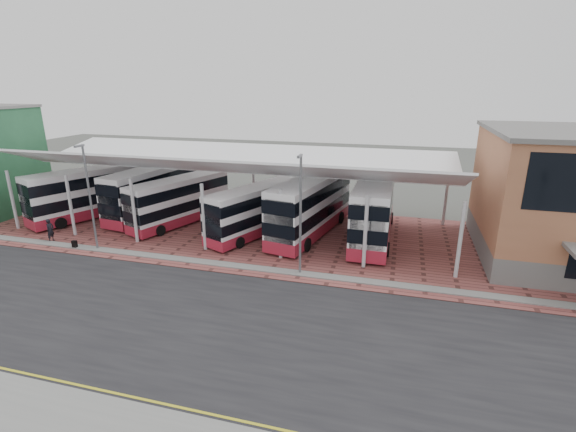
{
  "coord_description": "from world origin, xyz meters",
  "views": [
    {
      "loc": [
        8.0,
        -18.42,
        12.23
      ],
      "look_at": [
        0.35,
        9.27,
        3.03
      ],
      "focal_mm": 26.0,
      "sensor_mm": 36.0,
      "label": 1
    }
  ],
  "objects_px": {
    "bus_4": "(311,206)",
    "bus_2": "(180,201)",
    "bus_3": "(256,211)",
    "pedestrian": "(50,230)",
    "bus_1": "(154,191)",
    "bus_0": "(91,193)",
    "bus_5": "(374,209)"
  },
  "relations": [
    {
      "from": "pedestrian",
      "to": "bus_1",
      "type": "bearing_deg",
      "value": -28.08
    },
    {
      "from": "pedestrian",
      "to": "bus_5",
      "type": "bearing_deg",
      "value": -75.2
    },
    {
      "from": "bus_2",
      "to": "bus_3",
      "type": "relative_size",
      "value": 1.02
    },
    {
      "from": "bus_4",
      "to": "pedestrian",
      "type": "height_order",
      "value": "bus_4"
    },
    {
      "from": "bus_2",
      "to": "pedestrian",
      "type": "bearing_deg",
      "value": -118.38
    },
    {
      "from": "bus_1",
      "to": "bus_5",
      "type": "height_order",
      "value": "bus_5"
    },
    {
      "from": "bus_2",
      "to": "bus_5",
      "type": "xyz_separation_m",
      "value": [
        17.05,
        0.95,
        0.39
      ]
    },
    {
      "from": "bus_0",
      "to": "bus_3",
      "type": "distance_m",
      "value": 16.64
    },
    {
      "from": "bus_5",
      "to": "bus_3",
      "type": "bearing_deg",
      "value": -169.2
    },
    {
      "from": "bus_2",
      "to": "pedestrian",
      "type": "relative_size",
      "value": 5.45
    },
    {
      "from": "bus_4",
      "to": "bus_5",
      "type": "relative_size",
      "value": 1.0
    },
    {
      "from": "bus_1",
      "to": "bus_3",
      "type": "xyz_separation_m",
      "value": [
        11.26,
        -2.57,
        -0.25
      ]
    },
    {
      "from": "bus_1",
      "to": "bus_4",
      "type": "height_order",
      "value": "bus_4"
    },
    {
      "from": "bus_1",
      "to": "pedestrian",
      "type": "distance_m",
      "value": 9.59
    },
    {
      "from": "bus_1",
      "to": "bus_5",
      "type": "distance_m",
      "value": 20.75
    },
    {
      "from": "bus_4",
      "to": "bus_2",
      "type": "bearing_deg",
      "value": -166.6
    },
    {
      "from": "pedestrian",
      "to": "bus_4",
      "type": "bearing_deg",
      "value": -72.36
    },
    {
      "from": "bus_2",
      "to": "bus_4",
      "type": "height_order",
      "value": "bus_4"
    },
    {
      "from": "bus_3",
      "to": "pedestrian",
      "type": "distance_m",
      "value": 16.5
    },
    {
      "from": "bus_2",
      "to": "pedestrian",
      "type": "distance_m",
      "value": 10.42
    },
    {
      "from": "bus_2",
      "to": "bus_5",
      "type": "bearing_deg",
      "value": 23.25
    },
    {
      "from": "bus_5",
      "to": "pedestrian",
      "type": "height_order",
      "value": "bus_5"
    },
    {
      "from": "bus_1",
      "to": "bus_2",
      "type": "xyz_separation_m",
      "value": [
        3.69,
        -1.7,
        -0.23
      ]
    },
    {
      "from": "pedestrian",
      "to": "bus_3",
      "type": "bearing_deg",
      "value": -71.3
    },
    {
      "from": "bus_5",
      "to": "bus_0",
      "type": "bearing_deg",
      "value": -177.03
    },
    {
      "from": "bus_0",
      "to": "bus_5",
      "type": "relative_size",
      "value": 0.94
    },
    {
      "from": "bus_0",
      "to": "bus_1",
      "type": "distance_m",
      "value": 5.78
    },
    {
      "from": "bus_1",
      "to": "pedestrian",
      "type": "xyz_separation_m",
      "value": [
        -4.07,
        -8.57,
        -1.35
      ]
    },
    {
      "from": "pedestrian",
      "to": "bus_0",
      "type": "bearing_deg",
      "value": 8.77
    },
    {
      "from": "bus_4",
      "to": "bus_3",
      "type": "bearing_deg",
      "value": -152.14
    },
    {
      "from": "bus_0",
      "to": "bus_1",
      "type": "relative_size",
      "value": 0.98
    },
    {
      "from": "bus_5",
      "to": "pedestrian",
      "type": "relative_size",
      "value": 6.35
    }
  ]
}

